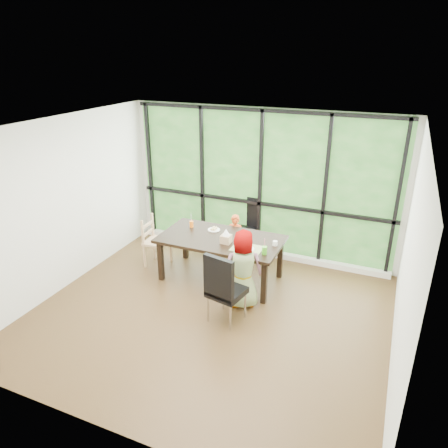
# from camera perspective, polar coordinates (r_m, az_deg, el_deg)

# --- Properties ---
(ground) EXTENTS (5.00, 5.00, 0.00)m
(ground) POSITION_cam_1_polar(r_m,az_deg,el_deg) (6.30, -1.97, -12.13)
(ground) COLOR black
(ground) RESTS_ON ground
(back_wall) EXTENTS (5.00, 0.00, 5.00)m
(back_wall) POSITION_cam_1_polar(r_m,az_deg,el_deg) (7.61, 5.08, 5.45)
(back_wall) COLOR silver
(back_wall) RESTS_ON ground
(foliage_backdrop) EXTENTS (4.80, 0.02, 2.65)m
(foliage_backdrop) POSITION_cam_1_polar(r_m,az_deg,el_deg) (7.59, 5.03, 5.41)
(foliage_backdrop) COLOR #204A1C
(foliage_backdrop) RESTS_ON back_wall
(window_mullions) EXTENTS (4.80, 0.06, 2.65)m
(window_mullions) POSITION_cam_1_polar(r_m,az_deg,el_deg) (7.55, 4.93, 5.33)
(window_mullions) COLOR black
(window_mullions) RESTS_ON back_wall
(window_sill) EXTENTS (4.80, 0.12, 0.10)m
(window_sill) POSITION_cam_1_polar(r_m,az_deg,el_deg) (8.00, 4.53, -3.66)
(window_sill) COLOR silver
(window_sill) RESTS_ON ground
(dining_table) EXTENTS (2.05, 1.16, 0.75)m
(dining_table) POSITION_cam_1_polar(r_m,az_deg,el_deg) (7.00, -0.43, -4.68)
(dining_table) COLOR black
(dining_table) RESTS_ON ground
(chair_window_leather) EXTENTS (0.55, 0.55, 1.08)m
(chair_window_leather) POSITION_cam_1_polar(r_m,az_deg,el_deg) (7.82, 2.41, -0.30)
(chair_window_leather) COLOR black
(chair_window_leather) RESTS_ON ground
(chair_interior_leather) EXTENTS (0.54, 0.54, 1.08)m
(chair_interior_leather) POSITION_cam_1_polar(r_m,az_deg,el_deg) (5.89, 0.38, -8.58)
(chair_interior_leather) COLOR black
(chair_interior_leather) RESTS_ON ground
(chair_end_beech) EXTENTS (0.43, 0.45, 0.90)m
(chair_end_beech) POSITION_cam_1_polar(r_m,az_deg,el_deg) (7.51, -9.09, -2.38)
(chair_end_beech) COLOR tan
(chair_end_beech) RESTS_ON ground
(child_toddler) EXTENTS (0.33, 0.22, 0.91)m
(child_toddler) POSITION_cam_1_polar(r_m,az_deg,el_deg) (7.50, 1.52, -2.06)
(child_toddler) COLOR #D24B1A
(child_toddler) RESTS_ON ground
(child_older) EXTENTS (0.70, 0.60, 1.22)m
(child_older) POSITION_cam_1_polar(r_m,az_deg,el_deg) (6.21, 2.38, -6.08)
(child_older) COLOR slate
(child_older) RESTS_ON ground
(placemat) EXTENTS (0.47, 0.34, 0.01)m
(placemat) POSITION_cam_1_polar(r_m,az_deg,el_deg) (6.49, 3.14, -3.33)
(placemat) COLOR tan
(placemat) RESTS_ON dining_table
(plate_far) EXTENTS (0.21, 0.21, 0.01)m
(plate_far) POSITION_cam_1_polar(r_m,az_deg,el_deg) (7.12, -1.39, -0.79)
(plate_far) COLOR white
(plate_far) RESTS_ON dining_table
(plate_near) EXTENTS (0.24, 0.24, 0.02)m
(plate_near) POSITION_cam_1_polar(r_m,az_deg,el_deg) (6.45, 3.08, -3.43)
(plate_near) COLOR white
(plate_near) RESTS_ON dining_table
(orange_cup) EXTENTS (0.07, 0.07, 0.11)m
(orange_cup) POSITION_cam_1_polar(r_m,az_deg,el_deg) (7.25, -4.45, -0.02)
(orange_cup) COLOR orange
(orange_cup) RESTS_ON dining_table
(green_cup) EXTENTS (0.08, 0.08, 0.12)m
(green_cup) POSITION_cam_1_polar(r_m,az_deg,el_deg) (6.31, 5.53, -3.60)
(green_cup) COLOR #4BBD26
(green_cup) RESTS_ON dining_table
(white_mug) EXTENTS (0.07, 0.07, 0.08)m
(white_mug) POSITION_cam_1_polar(r_m,az_deg,el_deg) (6.61, 6.97, -2.62)
(white_mug) COLOR white
(white_mug) RESTS_ON dining_table
(tissue_box) EXTENTS (0.16, 0.16, 0.13)m
(tissue_box) POSITION_cam_1_polar(r_m,az_deg,el_deg) (6.64, 0.28, -2.06)
(tissue_box) COLOR tan
(tissue_box) RESTS_ON dining_table
(crepe_rolls_far) EXTENTS (0.10, 0.12, 0.04)m
(crepe_rolls_far) POSITION_cam_1_polar(r_m,az_deg,el_deg) (7.11, -1.39, -0.61)
(crepe_rolls_far) COLOR tan
(crepe_rolls_far) RESTS_ON plate_far
(crepe_rolls_near) EXTENTS (0.10, 0.12, 0.04)m
(crepe_rolls_near) POSITION_cam_1_polar(r_m,az_deg,el_deg) (6.44, 3.09, -3.22)
(crepe_rolls_near) COLOR tan
(crepe_rolls_near) RESTS_ON plate_near
(straw_white) EXTENTS (0.01, 0.04, 0.20)m
(straw_white) POSITION_cam_1_polar(r_m,az_deg,el_deg) (7.22, -4.47, 0.67)
(straw_white) COLOR white
(straw_white) RESTS_ON orange_cup
(straw_pink) EXTENTS (0.01, 0.04, 0.20)m
(straw_pink) POSITION_cam_1_polar(r_m,az_deg,el_deg) (6.27, 5.56, -2.76)
(straw_pink) COLOR pink
(straw_pink) RESTS_ON green_cup
(tissue) EXTENTS (0.12, 0.12, 0.11)m
(tissue) POSITION_cam_1_polar(r_m,az_deg,el_deg) (6.59, 0.28, -1.10)
(tissue) COLOR white
(tissue) RESTS_ON tissue_box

